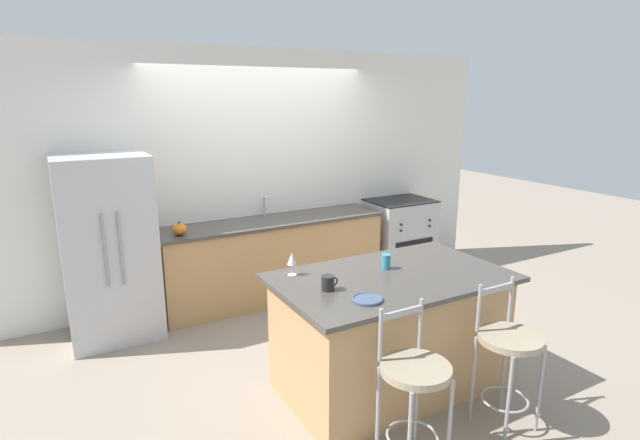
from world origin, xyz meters
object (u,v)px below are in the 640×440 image
(bar_stool_near, at_px, (414,384))
(tumbler_cup, at_px, (386,262))
(oven_range, at_px, (399,236))
(bar_stool_far, at_px, (508,352))
(dinner_plate, at_px, (367,299))
(coffee_mug, at_px, (328,283))
(pumpkin_decoration, at_px, (179,229))
(refrigerator, at_px, (108,248))
(wine_glass, at_px, (292,259))

(bar_stool_near, relative_size, tumbler_cup, 8.73)
(oven_range, height_order, bar_stool_far, bar_stool_far)
(dinner_plate, height_order, coffee_mug, coffee_mug)
(bar_stool_far, distance_m, tumbler_cup, 1.06)
(oven_range, relative_size, coffee_mug, 7.60)
(oven_range, xyz_separation_m, tumbler_cup, (-1.62, -1.90, 0.50))
(coffee_mug, height_order, pumpkin_decoration, pumpkin_decoration)
(bar_stool_near, xyz_separation_m, pumpkin_decoration, (-0.69, 2.68, 0.40))
(refrigerator, height_order, oven_range, refrigerator)
(refrigerator, xyz_separation_m, bar_stool_near, (1.34, -2.74, -0.30))
(bar_stool_near, bearing_deg, oven_range, 53.64)
(oven_range, relative_size, dinner_plate, 4.56)
(bar_stool_far, height_order, wine_glass, wine_glass)
(oven_range, height_order, dinner_plate, oven_range)
(dinner_plate, bearing_deg, oven_range, 48.21)
(coffee_mug, bearing_deg, pumpkin_decoration, 105.46)
(pumpkin_decoration, bearing_deg, coffee_mug, -74.54)
(bar_stool_far, distance_m, dinner_plate, 1.01)
(refrigerator, distance_m, pumpkin_decoration, 0.65)
(pumpkin_decoration, bearing_deg, oven_range, 2.51)
(refrigerator, height_order, dinner_plate, refrigerator)
(dinner_plate, xyz_separation_m, tumbler_cup, (0.47, 0.43, 0.05))
(wine_glass, bearing_deg, tumbler_cup, -18.26)
(bar_stool_far, bearing_deg, dinner_plate, 149.95)
(dinner_plate, distance_m, coffee_mug, 0.31)
(bar_stool_near, bearing_deg, refrigerator, 115.99)
(bar_stool_far, bearing_deg, oven_range, 65.66)
(oven_range, height_order, pumpkin_decoration, pumpkin_decoration)
(pumpkin_decoration, bearing_deg, bar_stool_far, -61.04)
(oven_range, height_order, wine_glass, wine_glass)
(wine_glass, bearing_deg, refrigerator, 124.03)
(bar_stool_far, bearing_deg, refrigerator, 127.77)
(dinner_plate, bearing_deg, wine_glass, 108.52)
(bar_stool_near, xyz_separation_m, tumbler_cup, (0.44, 0.90, 0.42))
(dinner_plate, bearing_deg, tumbler_cup, 42.90)
(wine_glass, xyz_separation_m, tumbler_cup, (0.69, -0.23, -0.07))
(refrigerator, height_order, pumpkin_decoration, refrigerator)
(bar_stool_near, relative_size, bar_stool_far, 1.00)
(bar_stool_near, relative_size, pumpkin_decoration, 6.96)
(bar_stool_near, relative_size, wine_glass, 5.76)
(dinner_plate, xyz_separation_m, coffee_mug, (-0.13, 0.28, 0.04))
(coffee_mug, distance_m, pumpkin_decoration, 2.01)
(refrigerator, bearing_deg, bar_stool_far, -52.23)
(refrigerator, distance_m, bar_stool_near, 3.06)
(bar_stool_far, xyz_separation_m, wine_glass, (-1.04, 1.13, 0.48))
(dinner_plate, bearing_deg, refrigerator, 119.96)
(refrigerator, height_order, coffee_mug, refrigerator)
(refrigerator, xyz_separation_m, tumbler_cup, (1.78, -1.84, 0.12))
(oven_range, distance_m, bar_stool_far, 3.08)
(refrigerator, bearing_deg, dinner_plate, -60.04)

